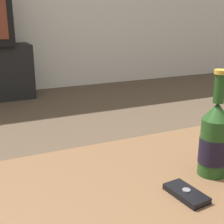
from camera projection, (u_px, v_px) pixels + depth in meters
name	position (u px, v px, depth m)	size (l,w,h in m)	color
coffee_table	(161.00, 217.00, 0.73)	(1.01, 0.66, 0.42)	brown
beer_bottle	(214.00, 140.00, 0.77)	(0.07, 0.07, 0.27)	#1E4219
cell_phone	(186.00, 193.00, 0.70)	(0.06, 0.11, 0.02)	black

